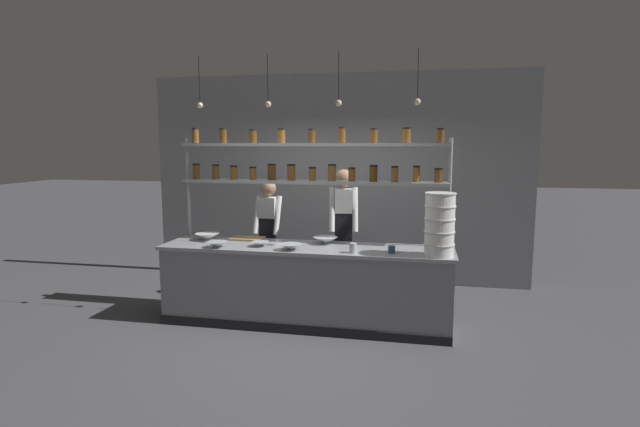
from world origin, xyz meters
TOP-DOWN VIEW (x-y plane):
  - ground_plane at (0.00, 0.00)m, footprint 40.00×40.00m
  - back_wall at (0.00, 2.01)m, footprint 5.76×0.12m
  - prep_counter at (0.00, -0.00)m, footprint 3.36×0.76m
  - spice_shelf_unit at (-0.00, 0.33)m, footprint 3.25×0.28m
  - chef_left at (-0.70, 0.83)m, footprint 0.37×0.29m
  - chef_center at (0.33, 0.70)m, footprint 0.40×0.33m
  - container_stack at (1.49, -0.20)m, footprint 0.32×0.32m
  - cutting_board at (-0.80, 0.26)m, footprint 0.40×0.26m
  - prep_bowl_near_left at (-0.11, -0.23)m, footprint 0.26×0.26m
  - prep_bowl_center_front at (-0.97, -0.27)m, footprint 0.24×0.24m
  - prep_bowl_center_back at (-1.27, 0.13)m, footprint 0.29×0.29m
  - prep_bowl_near_right at (-0.51, -0.11)m, footprint 0.21×0.21m
  - prep_bowl_far_left at (0.19, 0.20)m, footprint 0.29×0.29m
  - serving_cup_front at (0.58, -0.24)m, footprint 0.08×0.08m
  - serving_cup_by_board at (0.99, -0.17)m, footprint 0.08×0.08m
  - pendant_light_row at (-0.02, 0.00)m, footprint 2.54×0.07m

SIDE VIEW (x-z plane):
  - ground_plane at x=0.00m, z-range 0.00..0.00m
  - prep_counter at x=0.00m, z-range 0.00..0.92m
  - chef_left at x=-0.70m, z-range 0.12..1.73m
  - cutting_board at x=-0.80m, z-range 0.92..0.94m
  - prep_bowl_near_right at x=-0.51m, z-range 0.92..0.98m
  - prep_bowl_center_front at x=-0.97m, z-range 0.92..0.99m
  - prep_bowl_near_left at x=-0.11m, z-range 0.92..0.99m
  - prep_bowl_far_left at x=0.19m, z-range 0.92..1.00m
  - prep_bowl_center_back at x=-1.27m, z-range 0.92..1.00m
  - serving_cup_by_board at x=0.99m, z-range 0.92..1.00m
  - serving_cup_front at x=0.58m, z-range 0.92..1.03m
  - chef_center at x=0.33m, z-range 0.15..1.92m
  - container_stack at x=1.49m, z-range 0.92..1.59m
  - back_wall at x=0.00m, z-range 0.00..3.13m
  - spice_shelf_unit at x=0.00m, z-range 0.67..2.96m
  - pendant_light_row at x=-0.02m, z-range 2.27..2.85m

